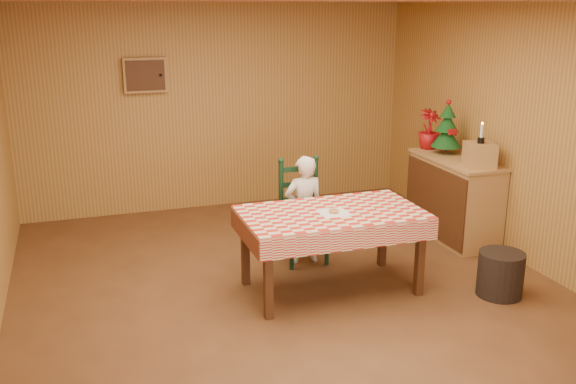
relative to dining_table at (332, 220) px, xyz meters
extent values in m
plane|color=brown|center=(-0.37, -0.06, -0.69)|extent=(6.00, 6.00, 0.00)
cube|color=#B48441|center=(-0.37, 2.94, 0.61)|extent=(5.00, 0.10, 2.60)
cube|color=#B48441|center=(2.13, -0.06, 0.61)|extent=(0.10, 6.00, 2.60)
cube|color=#A6653D|center=(-0.37, -0.06, 1.91)|extent=(5.00, 6.00, 0.10)
cube|color=tan|center=(-1.27, 2.88, 1.06)|extent=(0.52, 0.08, 0.42)
cube|color=#492713|center=(-1.27, 2.83, 1.06)|extent=(0.46, 0.02, 0.36)
sphere|color=black|center=(-1.09, 2.82, 1.06)|extent=(0.04, 0.04, 0.04)
cube|color=#492713|center=(0.00, 0.00, 0.03)|extent=(1.60, 0.90, 0.06)
cube|color=#492713|center=(-0.72, -0.37, -0.34)|extent=(0.07, 0.07, 0.69)
cube|color=#492713|center=(0.72, -0.37, -0.34)|extent=(0.07, 0.07, 0.69)
cube|color=#492713|center=(-0.72, 0.37, -0.34)|extent=(0.07, 0.07, 0.69)
cube|color=#492713|center=(0.72, 0.37, -0.34)|extent=(0.07, 0.07, 0.69)
cube|color=red|center=(0.00, 0.00, 0.07)|extent=(1.64, 0.94, 0.02)
cube|color=red|center=(0.00, -0.47, -0.03)|extent=(1.64, 0.02, 0.18)
cube|color=red|center=(0.00, 0.47, -0.03)|extent=(1.64, 0.02, 0.18)
cube|color=#2A5125|center=(-0.82, 0.00, -0.03)|extent=(0.02, 0.94, 0.18)
cube|color=#2A5125|center=(0.82, 0.00, -0.03)|extent=(0.02, 0.94, 0.18)
cube|color=black|center=(0.00, 0.73, -0.26)|extent=(0.44, 0.40, 0.04)
cylinder|color=black|center=(-0.19, 0.56, -0.48)|extent=(0.04, 0.04, 0.41)
cylinder|color=black|center=(0.19, 0.56, -0.48)|extent=(0.04, 0.04, 0.41)
cylinder|color=black|center=(-0.19, 0.90, -0.48)|extent=(0.04, 0.04, 0.41)
cylinder|color=black|center=(0.19, 0.90, -0.48)|extent=(0.04, 0.04, 0.41)
cylinder|color=black|center=(-0.19, 0.90, 0.06)|extent=(0.05, 0.05, 0.60)
sphere|color=black|center=(-0.19, 0.90, 0.36)|extent=(0.06, 0.06, 0.06)
cylinder|color=black|center=(0.19, 0.90, 0.06)|extent=(0.05, 0.05, 0.60)
sphere|color=black|center=(0.19, 0.90, 0.36)|extent=(0.06, 0.06, 0.06)
cube|color=black|center=(0.00, 0.90, -0.06)|extent=(0.38, 0.03, 0.05)
cube|color=black|center=(0.00, 0.90, 0.10)|extent=(0.38, 0.03, 0.05)
cube|color=black|center=(0.00, 0.90, 0.26)|extent=(0.38, 0.03, 0.05)
imported|color=white|center=(0.00, 0.73, -0.13)|extent=(0.41, 0.27, 1.12)
cube|color=white|center=(0.00, -0.05, 0.08)|extent=(0.26, 0.26, 0.00)
torus|color=#CE924A|center=(0.00, -0.05, 0.10)|extent=(0.11, 0.11, 0.03)
cube|color=tan|center=(1.86, 0.86, -0.24)|extent=(0.50, 1.20, 0.90)
cube|color=tan|center=(1.86, 0.86, 0.23)|extent=(0.54, 1.24, 0.03)
cube|color=#492713|center=(1.60, 0.86, -0.24)|extent=(0.02, 1.20, 0.80)
cube|color=tan|center=(1.86, 0.46, 0.37)|extent=(0.38, 0.38, 0.25)
cylinder|color=#492713|center=(1.86, 1.11, 0.28)|extent=(0.04, 0.04, 0.08)
cone|color=#0D3B15|center=(1.86, 1.11, 0.44)|extent=(0.34, 0.34, 0.24)
cone|color=#0D3B15|center=(1.86, 1.11, 0.60)|extent=(0.26, 0.26, 0.20)
cone|color=#0D3B15|center=(1.86, 1.11, 0.74)|extent=(0.18, 0.18, 0.16)
sphere|color=#9C0E12|center=(1.86, 1.11, 0.83)|extent=(0.06, 0.06, 0.06)
cube|color=#9C0E12|center=(1.84, 0.96, 0.52)|extent=(0.10, 0.02, 0.06)
sphere|color=#9C0E12|center=(1.94, 1.05, 0.47)|extent=(0.04, 0.04, 0.04)
sphere|color=#9C0E12|center=(1.79, 1.16, 0.54)|extent=(0.04, 0.04, 0.04)
sphere|color=#9C0E12|center=(1.90, 1.20, 0.64)|extent=(0.04, 0.04, 0.04)
imported|color=#9C0E12|center=(1.81, 1.41, 0.48)|extent=(0.29, 0.29, 0.47)
cylinder|color=black|center=(1.86, 0.46, 0.52)|extent=(0.07, 0.07, 0.06)
cylinder|color=white|center=(1.86, 0.46, 0.62)|extent=(0.03, 0.03, 0.14)
sphere|color=orange|center=(1.86, 0.46, 0.70)|extent=(0.02, 0.02, 0.02)
cylinder|color=black|center=(1.42, -0.61, -0.48)|extent=(0.42, 0.42, 0.41)
camera|label=1|loc=(-2.15, -5.11, 1.89)|focal=40.00mm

